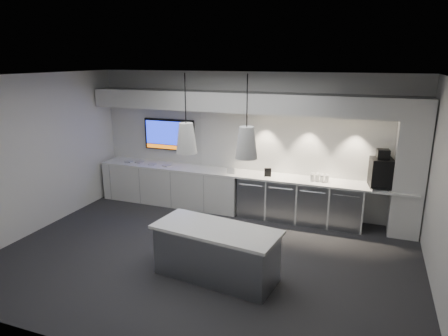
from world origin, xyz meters
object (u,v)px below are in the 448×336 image
at_px(wall_tv, 169,135).
at_px(coffee_machine, 381,171).
at_px(island, 216,252).
at_px(bin, 166,246).

relative_size(wall_tv, coffee_machine, 1.72).
distance_m(wall_tv, island, 3.92).
bearing_deg(island, coffee_machine, 57.18).
bearing_deg(coffee_machine, wall_tv, 167.10).
xyz_separation_m(wall_tv, coffee_machine, (4.61, -0.25, -0.36)).
bearing_deg(coffee_machine, island, -140.24).
xyz_separation_m(wall_tv, island, (2.32, -2.94, -1.15)).
height_order(island, coffee_machine, coffee_machine).
bearing_deg(coffee_machine, bin, -153.81).
distance_m(island, bin, 1.08).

